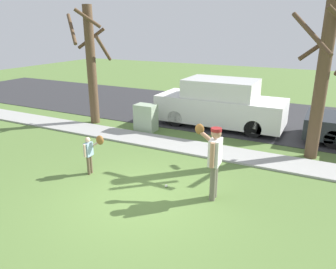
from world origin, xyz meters
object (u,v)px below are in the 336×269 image
Objects in this scene: utility_cabinet at (146,118)px; person_child at (91,150)px; baseball at (166,186)px; street_tree_near at (322,79)px; parked_van_white at (220,104)px; person_adult at (213,155)px; street_tree_far at (91,62)px.

person_child is at bearing -80.51° from utility_cabinet.
person_child is 14.79× the size of baseball.
utility_cabinet reaches higher than baseball.
parked_van_white is (-3.57, 1.90, -1.52)m from street_tree_near.
person_adult is 1.59m from baseball.
person_child is (-3.36, -0.21, -0.38)m from person_adult.
street_tree_far is 0.93× the size of parked_van_white.
person_child is at bearing -175.07° from baseball.
person_child is 2.27m from baseball.
baseball is (2.16, 0.19, -0.67)m from person_child.
person_adult is 0.35× the size of parked_van_white.
parked_van_white reaches higher than person_adult.
parked_van_white is (1.68, 5.87, 0.20)m from person_child.
utility_cabinet is (-4.03, 3.80, -0.57)m from person_adult.
utility_cabinet is at bearing 179.61° from street_tree_near.
baseball is 6.97m from street_tree_far.
parked_van_white reaches higher than utility_cabinet.
street_tree_far is (-2.47, -0.02, 1.97)m from utility_cabinet.
street_tree_near reaches higher than person_adult.
utility_cabinet is 0.21× the size of parked_van_white.
baseball is at bearing -35.66° from street_tree_far.
person_adult is 7.65m from street_tree_far.
parked_van_white is at bearing 21.26° from street_tree_far.
parked_van_white is (-1.67, 5.66, -0.18)m from person_adult.
street_tree_near is (5.26, 3.97, 1.72)m from person_child.
parked_van_white is at bearing 70.04° from person_child.
person_child is 0.24× the size of street_tree_far.
street_tree_far is (-3.14, 3.99, 1.78)m from person_child.
street_tree_far reaches higher than person_adult.
street_tree_near reaches higher than person_child.
person_child is 0.22× the size of parked_van_white.
person_adult is 5.56m from utility_cabinet.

